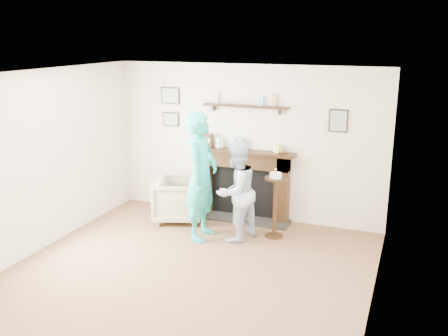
{
  "coord_description": "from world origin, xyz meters",
  "views": [
    {
      "loc": [
        2.55,
        -4.98,
        2.96
      ],
      "look_at": [
        0.24,
        0.9,
        1.25
      ],
      "focal_mm": 40.0,
      "sensor_mm": 36.0,
      "label": 1
    }
  ],
  "objects": [
    {
      "name": "woman",
      "position": [
        -0.3,
        1.38,
        0.0
      ],
      "size": [
        0.49,
        0.72,
        1.9
      ],
      "primitive_type": "imported",
      "rotation": [
        0.0,
        0.0,
        1.63
      ],
      "color": "#20B6A8",
      "rests_on": "ground"
    },
    {
      "name": "man",
      "position": [
        0.19,
        1.5,
        0.0
      ],
      "size": [
        0.79,
        0.88,
        1.48
      ],
      "primitive_type": "imported",
      "rotation": [
        0.0,
        0.0,
        -1.96
      ],
      "color": "silver",
      "rests_on": "ground"
    },
    {
      "name": "ground",
      "position": [
        0.0,
        0.0,
        0.0
      ],
      "size": [
        5.0,
        5.0,
        0.0
      ],
      "primitive_type": "plane",
      "color": "brown",
      "rests_on": "ground"
    },
    {
      "name": "room_shell",
      "position": [
        -0.0,
        0.69,
        1.62
      ],
      "size": [
        4.54,
        5.02,
        2.52
      ],
      "color": "silver",
      "rests_on": "ground"
    },
    {
      "name": "armchair",
      "position": [
        -0.95,
        1.9,
        0.0
      ],
      "size": [
        0.98,
        0.97,
        0.7
      ],
      "primitive_type": "imported",
      "rotation": [
        0.0,
        0.0,
        1.92
      ],
      "color": "#C3AE90",
      "rests_on": "ground"
    },
    {
      "name": "pedestal_table",
      "position": [
        0.7,
        1.8,
        0.65
      ],
      "size": [
        0.33,
        0.33,
        1.06
      ],
      "color": "black",
      "rests_on": "ground"
    }
  ]
}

